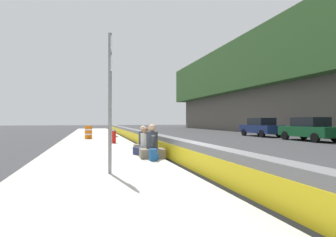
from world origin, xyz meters
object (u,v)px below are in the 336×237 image
object	(u,v)px
seated_person_rear	(143,143)
construction_barrel	(88,132)
route_sign_post	(110,93)
parked_car_third	(309,129)
parked_car_fourth	(261,127)
seated_person_foreground	(152,147)
fire_hydrant	(114,136)
seated_person_middle	(145,146)
backpack	(153,155)

from	to	relation	value
seated_person_rear	construction_barrel	world-z (taller)	seated_person_rear
route_sign_post	parked_car_third	bearing A→B (deg)	-57.14
route_sign_post	parked_car_fourth	bearing A→B (deg)	-43.58
route_sign_post	seated_person_foreground	distance (m)	3.55
seated_person_rear	construction_barrel	size ratio (longest dim) A/B	1.18
fire_hydrant	seated_person_foreground	xyz separation A→B (m)	(-6.90, -0.82, -0.07)
seated_person_rear	parked_car_third	distance (m)	13.82
fire_hydrant	parked_car_fourth	world-z (taller)	parked_car_fourth
route_sign_post	seated_person_foreground	bearing A→B (deg)	-32.24
seated_person_foreground	construction_barrel	bearing A→B (deg)	11.36
parked_car_fourth	parked_car_third	bearing A→B (deg)	-179.51
route_sign_post	seated_person_middle	distance (m)	4.33
seated_person_foreground	backpack	xyz separation A→B (m)	(-0.76, 0.12, -0.19)
seated_person_middle	parked_car_fourth	xyz separation A→B (m)	(11.80, -13.09, 0.39)
seated_person_rear	parked_car_fourth	size ratio (longest dim) A/B	0.25
seated_person_rear	backpack	world-z (taller)	seated_person_rear
route_sign_post	seated_person_rear	world-z (taller)	route_sign_post
route_sign_post	fire_hydrant	distance (m)	9.71
route_sign_post	parked_car_fourth	world-z (taller)	route_sign_post
fire_hydrant	parked_car_fourth	size ratio (longest dim) A/B	0.19
backpack	parked_car_third	xyz separation A→B (m)	(7.64, -13.20, 0.53)
seated_person_foreground	seated_person_middle	size ratio (longest dim) A/B	1.13
backpack	construction_barrel	xyz separation A→B (m)	(12.23, 2.19, 0.28)
route_sign_post	seated_person_rear	xyz separation A→B (m)	(4.87, -1.74, -1.72)
seated_person_middle	seated_person_rear	distance (m)	1.24
seated_person_middle	parked_car_fourth	distance (m)	17.63
fire_hydrant	construction_barrel	xyz separation A→B (m)	(4.58, 1.48, 0.03)
seated_person_rear	parked_car_third	world-z (taller)	parked_car_third
fire_hydrant	seated_person_rear	xyz separation A→B (m)	(-4.67, -0.90, -0.10)
seated_person_rear	parked_car_third	size ratio (longest dim) A/B	0.25
parked_car_fourth	backpack	bearing A→B (deg)	135.88
seated_person_foreground	parked_car_fourth	world-z (taller)	parked_car_fourth
seated_person_rear	backpack	distance (m)	3.00
seated_person_foreground	parked_car_third	world-z (taller)	parked_car_third
seated_person_foreground	parked_car_fourth	bearing A→B (deg)	-45.51
route_sign_post	backpack	bearing A→B (deg)	-39.45
seated_person_rear	seated_person_foreground	bearing A→B (deg)	178.02
fire_hydrant	seated_person_foreground	distance (m)	6.94
seated_person_foreground	backpack	bearing A→B (deg)	171.21
fire_hydrant	seated_person_middle	world-z (taller)	seated_person_middle
seated_person_rear	seated_person_middle	bearing A→B (deg)	173.73
construction_barrel	backpack	bearing A→B (deg)	-169.86
backpack	construction_barrel	bearing A→B (deg)	10.14
route_sign_post	construction_barrel	world-z (taller)	route_sign_post
fire_hydrant	route_sign_post	bearing A→B (deg)	174.95
route_sign_post	seated_person_middle	world-z (taller)	route_sign_post
construction_barrel	parked_car_third	bearing A→B (deg)	-106.61
route_sign_post	seated_person_middle	size ratio (longest dim) A/B	3.33
backpack	parked_car_third	size ratio (longest dim) A/B	0.09
fire_hydrant	seated_person_middle	size ratio (longest dim) A/B	0.81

